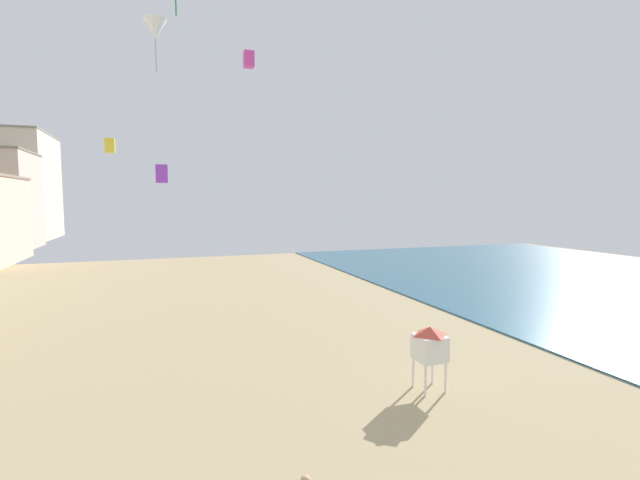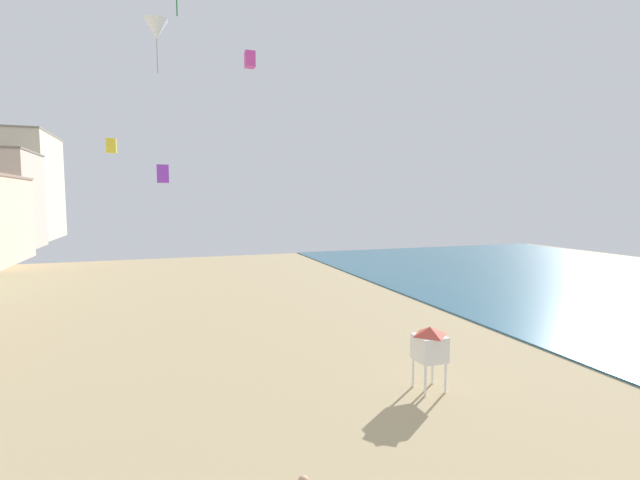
# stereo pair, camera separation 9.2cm
# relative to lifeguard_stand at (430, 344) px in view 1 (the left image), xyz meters

# --- Properties ---
(boardwalk_hotel_furthest) EXTENTS (10.81, 19.82, 20.10)m
(boardwalk_hotel_furthest) POSITION_rel_lifeguard_stand_xyz_m (-34.66, 85.09, 8.22)
(boardwalk_hotel_furthest) COLOR beige
(boardwalk_hotel_furthest) RESTS_ON ground
(lifeguard_stand) EXTENTS (1.10, 1.10, 2.55)m
(lifeguard_stand) POSITION_rel_lifeguard_stand_xyz_m (0.00, 0.00, 0.00)
(lifeguard_stand) COLOR white
(lifeguard_stand) RESTS_ON ground
(kite_magenta_box) EXTENTS (0.72, 0.72, 1.14)m
(kite_magenta_box) POSITION_rel_lifeguard_stand_xyz_m (-3.42, 18.86, 15.89)
(kite_magenta_box) COLOR #DB3D9E
(kite_purple_box) EXTENTS (0.81, 0.81, 1.27)m
(kite_purple_box) POSITION_rel_lifeguard_stand_xyz_m (-9.67, 19.19, 7.51)
(kite_purple_box) COLOR purple
(kite_yellow_box) EXTENTS (0.66, 0.66, 1.03)m
(kite_yellow_box) POSITION_rel_lifeguard_stand_xyz_m (-13.12, 21.27, 9.57)
(kite_yellow_box) COLOR yellow
(kite_white_delta) EXTENTS (1.62, 1.62, 3.69)m
(kite_white_delta) POSITION_rel_lifeguard_stand_xyz_m (-9.79, 20.20, 17.72)
(kite_white_delta) COLOR white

